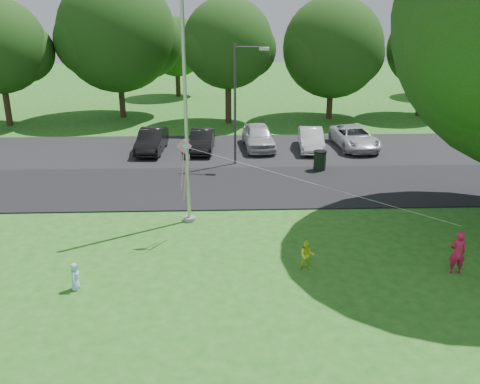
{
  "coord_description": "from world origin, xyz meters",
  "views": [
    {
      "loc": [
        -2.17,
        -15.36,
        8.76
      ],
      "look_at": [
        -1.45,
        4.0,
        1.6
      ],
      "focal_mm": 40.0,
      "sensor_mm": 36.0,
      "label": 1
    }
  ],
  "objects_px": {
    "street_lamp": "(240,94)",
    "child_yellow": "(307,255)",
    "flagpole": "(186,122)",
    "child_blue": "(75,277)",
    "trash_can": "(320,161)",
    "woman": "(457,252)",
    "kite": "(194,160)"
  },
  "relations": [
    {
      "from": "trash_can",
      "to": "woman",
      "type": "height_order",
      "value": "woman"
    },
    {
      "from": "flagpole",
      "to": "child_blue",
      "type": "xyz_separation_m",
      "value": [
        -3.3,
        -5.38,
        -3.71
      ]
    },
    {
      "from": "flagpole",
      "to": "kite",
      "type": "relative_size",
      "value": 1.06
    },
    {
      "from": "street_lamp",
      "to": "trash_can",
      "type": "height_order",
      "value": "street_lamp"
    },
    {
      "from": "child_yellow",
      "to": "kite",
      "type": "bearing_deg",
      "value": 148.98
    },
    {
      "from": "woman",
      "to": "child_blue",
      "type": "distance_m",
      "value": 12.45
    },
    {
      "from": "child_yellow",
      "to": "child_blue",
      "type": "bearing_deg",
      "value": -169.09
    },
    {
      "from": "flagpole",
      "to": "child_blue",
      "type": "bearing_deg",
      "value": -121.55
    },
    {
      "from": "trash_can",
      "to": "child_yellow",
      "type": "bearing_deg",
      "value": -102.34
    },
    {
      "from": "flagpole",
      "to": "trash_can",
      "type": "distance_m",
      "value": 9.86
    },
    {
      "from": "flagpole",
      "to": "woman",
      "type": "distance_m",
      "value": 10.84
    },
    {
      "from": "child_yellow",
      "to": "kite",
      "type": "relative_size",
      "value": 0.11
    },
    {
      "from": "street_lamp",
      "to": "woman",
      "type": "bearing_deg",
      "value": -52.08
    },
    {
      "from": "trash_can",
      "to": "child_yellow",
      "type": "height_order",
      "value": "trash_can"
    },
    {
      "from": "flagpole",
      "to": "child_blue",
      "type": "height_order",
      "value": "flagpole"
    },
    {
      "from": "child_blue",
      "to": "woman",
      "type": "bearing_deg",
      "value": -84.25
    },
    {
      "from": "flagpole",
      "to": "street_lamp",
      "type": "xyz_separation_m",
      "value": [
        2.37,
        7.67,
        -0.3
      ]
    },
    {
      "from": "woman",
      "to": "kite",
      "type": "bearing_deg",
      "value": -15.33
    },
    {
      "from": "street_lamp",
      "to": "child_yellow",
      "type": "height_order",
      "value": "street_lamp"
    },
    {
      "from": "child_yellow",
      "to": "kite",
      "type": "height_order",
      "value": "kite"
    },
    {
      "from": "street_lamp",
      "to": "woman",
      "type": "xyz_separation_m",
      "value": [
        6.76,
        -12.41,
        -3.12
      ]
    },
    {
      "from": "street_lamp",
      "to": "woman",
      "type": "height_order",
      "value": "street_lamp"
    },
    {
      "from": "street_lamp",
      "to": "child_yellow",
      "type": "distance_m",
      "value": 12.57
    },
    {
      "from": "flagpole",
      "to": "child_blue",
      "type": "relative_size",
      "value": 10.93
    },
    {
      "from": "woman",
      "to": "trash_can",
      "type": "bearing_deg",
      "value": -73.39
    },
    {
      "from": "kite",
      "to": "woman",
      "type": "bearing_deg",
      "value": -17.7
    },
    {
      "from": "trash_can",
      "to": "child_blue",
      "type": "distance_m",
      "value": 15.37
    },
    {
      "from": "woman",
      "to": "child_blue",
      "type": "relative_size",
      "value": 1.64
    },
    {
      "from": "flagpole",
      "to": "woman",
      "type": "height_order",
      "value": "flagpole"
    },
    {
      "from": "flagpole",
      "to": "child_yellow",
      "type": "height_order",
      "value": "flagpole"
    },
    {
      "from": "street_lamp",
      "to": "child_blue",
      "type": "relative_size",
      "value": 7.03
    },
    {
      "from": "trash_can",
      "to": "child_blue",
      "type": "relative_size",
      "value": 1.19
    }
  ]
}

